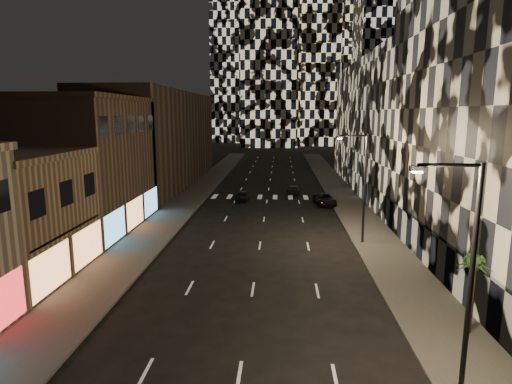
# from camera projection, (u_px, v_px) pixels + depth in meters

# --- Properties ---
(sidewalk_left) EXTENTS (4.00, 120.00, 0.15)m
(sidewalk_left) POSITION_uv_depth(u_px,v_px,m) (192.00, 196.00, 56.69)
(sidewalk_left) COLOR #47443F
(sidewalk_left) RESTS_ON ground
(sidewalk_right) EXTENTS (4.00, 120.00, 0.15)m
(sidewalk_right) POSITION_uv_depth(u_px,v_px,m) (344.00, 197.00, 55.57)
(sidewalk_right) COLOR #47443F
(sidewalk_right) RESTS_ON ground
(curb_left) EXTENTS (0.20, 120.00, 0.15)m
(curb_left) POSITION_uv_depth(u_px,v_px,m) (208.00, 196.00, 56.57)
(curb_left) COLOR #4C4C47
(curb_left) RESTS_ON ground
(curb_right) EXTENTS (0.20, 120.00, 0.15)m
(curb_right) POSITION_uv_depth(u_px,v_px,m) (328.00, 197.00, 55.69)
(curb_right) COLOR #4C4C47
(curb_right) RESTS_ON ground
(retail_brown) EXTENTS (10.00, 15.00, 12.00)m
(retail_brown) POSITION_uv_depth(u_px,v_px,m) (80.00, 166.00, 39.81)
(retail_brown) COLOR brown
(retail_brown) RESTS_ON ground
(retail_filler_left) EXTENTS (10.00, 40.00, 14.00)m
(retail_filler_left) POSITION_uv_depth(u_px,v_px,m) (159.00, 139.00, 65.65)
(retail_filler_left) COLOR brown
(retail_filler_left) RESTS_ON ground
(midrise_base) EXTENTS (0.60, 25.00, 3.00)m
(midrise_base) POSITION_uv_depth(u_px,v_px,m) (431.00, 247.00, 30.15)
(midrise_base) COLOR #383838
(midrise_base) RESTS_ON ground
(midrise_filler_right) EXTENTS (16.00, 40.00, 18.00)m
(midrise_filler_right) POSITION_uv_depth(u_px,v_px,m) (411.00, 126.00, 60.27)
(midrise_filler_right) COLOR #232326
(midrise_filler_right) RESTS_ON ground
(streetlight_near) EXTENTS (2.55, 0.25, 9.00)m
(streetlight_near) POSITION_uv_depth(u_px,v_px,m) (465.00, 267.00, 15.43)
(streetlight_near) COLOR black
(streetlight_near) RESTS_ON sidewalk_right
(streetlight_far) EXTENTS (2.55, 0.25, 9.00)m
(streetlight_far) POSITION_uv_depth(u_px,v_px,m) (362.00, 181.00, 35.07)
(streetlight_far) COLOR black
(streetlight_far) RESTS_ON sidewalk_right
(car_dark_midlane) EXTENTS (1.85, 3.74, 1.22)m
(car_dark_midlane) POSITION_uv_depth(u_px,v_px,m) (243.00, 196.00, 53.63)
(car_dark_midlane) COLOR black
(car_dark_midlane) RESTS_ON ground
(car_dark_oncoming) EXTENTS (1.86, 4.11, 1.17)m
(car_dark_oncoming) POSITION_uv_depth(u_px,v_px,m) (294.00, 190.00, 58.13)
(car_dark_oncoming) COLOR black
(car_dark_oncoming) RESTS_ON ground
(car_dark_rightlane) EXTENTS (2.75, 4.99, 1.32)m
(car_dark_rightlane) POSITION_uv_depth(u_px,v_px,m) (325.00, 199.00, 51.23)
(car_dark_rightlane) COLOR black
(car_dark_rightlane) RESTS_ON ground
(palm_tree) EXTENTS (2.03, 2.02, 3.99)m
(palm_tree) POSITION_uv_depth(u_px,v_px,m) (474.00, 269.00, 20.54)
(palm_tree) COLOR #47331E
(palm_tree) RESTS_ON sidewalk_right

